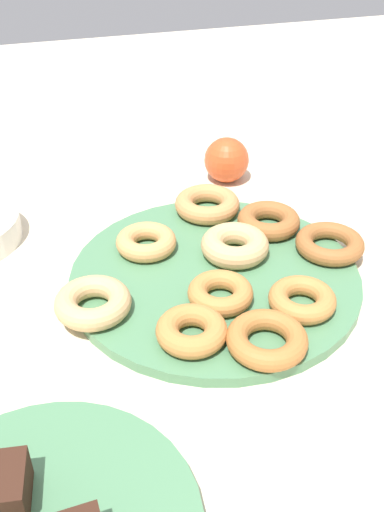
{
  "coord_description": "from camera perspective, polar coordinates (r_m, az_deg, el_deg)",
  "views": [
    {
      "loc": [
        -0.56,
        0.2,
        0.45
      ],
      "look_at": [
        0.0,
        0.03,
        0.04
      ],
      "focal_mm": 41.1,
      "sensor_mm": 36.0,
      "label": 1
    }
  ],
  "objects": [
    {
      "name": "donut_0",
      "position": [
        0.77,
        -4.48,
        1.39
      ],
      "size": [
        0.09,
        0.09,
        0.02
      ],
      "primitive_type": "torus",
      "rotation": [
        0.0,
        0.0,
        4.86
      ],
      "color": "tan",
      "rests_on": "donut_plate"
    },
    {
      "name": "donut_7",
      "position": [
        0.68,
        -9.62,
        -4.48
      ],
      "size": [
        0.12,
        0.12,
        0.03
      ],
      "primitive_type": "torus",
      "rotation": [
        0.0,
        0.0,
        5.81
      ],
      "color": "tan",
      "rests_on": "donut_plate"
    },
    {
      "name": "donut_5",
      "position": [
        0.79,
        13.2,
        1.25
      ],
      "size": [
        0.12,
        0.12,
        0.02
      ],
      "primitive_type": "torus",
      "rotation": [
        0.0,
        0.0,
        4.3
      ],
      "color": "#995B2D",
      "rests_on": "donut_plate"
    },
    {
      "name": "donut_9",
      "position": [
        0.63,
        -0.04,
        -7.27
      ],
      "size": [
        0.09,
        0.09,
        0.03
      ],
      "primitive_type": "torus",
      "rotation": [
        0.0,
        0.0,
        3.39
      ],
      "color": "#BC7A3D",
      "rests_on": "donut_plate"
    },
    {
      "name": "donut_2",
      "position": [
        0.63,
        7.3,
        -8.04
      ],
      "size": [
        0.1,
        0.1,
        0.02
      ],
      "primitive_type": "torus",
      "rotation": [
        0.0,
        0.0,
        3.28
      ],
      "color": "#AD6B33",
      "rests_on": "donut_plate"
    },
    {
      "name": "donut_1",
      "position": [
        0.69,
        10.67,
        -4.18
      ],
      "size": [
        0.09,
        0.09,
        0.02
      ],
      "primitive_type": "torus",
      "rotation": [
        0.0,
        0.0,
        3.33
      ],
      "color": "#BC7A3D",
      "rests_on": "donut_plate"
    },
    {
      "name": "apple",
      "position": [
        0.96,
        3.38,
        9.32
      ],
      "size": [
        0.07,
        0.07,
        0.07
      ],
      "primitive_type": "sphere",
      "color": "#CC4C23",
      "rests_on": "ground_plane"
    },
    {
      "name": "donut_plate",
      "position": [
        0.74,
        2.22,
        -1.95
      ],
      "size": [
        0.36,
        0.36,
        0.01
      ],
      "primitive_type": "cylinder",
      "color": "#4C7F56",
      "rests_on": "ground_plane"
    },
    {
      "name": "ground_plane",
      "position": [
        0.74,
        2.21,
        -2.37
      ],
      "size": [
        2.4,
        2.4,
        0.0
      ],
      "primitive_type": "plane",
      "color": "beige"
    },
    {
      "name": "donut_3",
      "position": [
        0.82,
        7.47,
        3.43
      ],
      "size": [
        0.09,
        0.09,
        0.03
      ],
      "primitive_type": "torus",
      "rotation": [
        0.0,
        0.0,
        3.06
      ],
      "color": "#995B2D",
      "rests_on": "donut_plate"
    },
    {
      "name": "donut_6",
      "position": [
        0.68,
        2.77,
        -3.61
      ],
      "size": [
        0.1,
        0.1,
        0.02
      ],
      "primitive_type": "torus",
      "rotation": [
        0.0,
        0.0,
        5.96
      ],
      "color": "#BC7A3D",
      "rests_on": "donut_plate"
    },
    {
      "name": "donut_8",
      "position": [
        0.76,
        4.19,
        1.06
      ],
      "size": [
        0.12,
        0.12,
        0.03
      ],
      "primitive_type": "torus",
      "rotation": [
        0.0,
        0.0,
        0.87
      ],
      "color": "tan",
      "rests_on": "donut_plate"
    },
    {
      "name": "donut_4",
      "position": [
        0.85,
        1.49,
        5.08
      ],
      "size": [
        0.13,
        0.13,
        0.03
      ],
      "primitive_type": "torus",
      "rotation": [
        0.0,
        0.0,
        1.09
      ],
      "color": "#C6844C",
      "rests_on": "donut_plate"
    }
  ]
}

